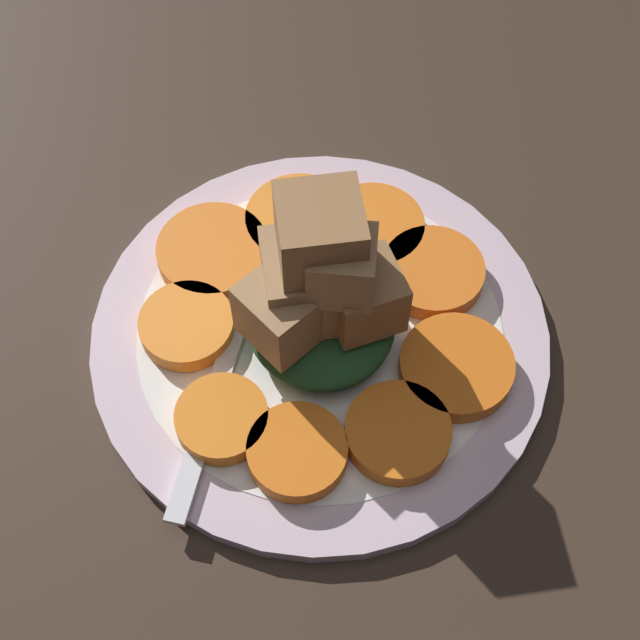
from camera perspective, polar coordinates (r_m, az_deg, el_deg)
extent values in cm
cube|color=#38281E|center=(51.58, 0.00, -1.78)|extent=(120.00, 120.00, 2.00)
cylinder|color=silver|center=(50.28, 0.00, -0.94)|extent=(25.67, 25.67, 1.00)
cylinder|color=white|center=(50.24, 0.00, -0.91)|extent=(20.53, 20.53, 1.00)
cylinder|color=orange|center=(46.43, 5.00, -7.18)|extent=(5.51, 5.51, 1.16)
cylinder|color=orange|center=(48.50, 8.71, -2.98)|extent=(6.18, 6.18, 1.16)
cylinder|color=orange|center=(51.53, 7.22, 3.04)|extent=(5.90, 5.90, 1.16)
cylinder|color=orange|center=(53.05, 3.42, 5.88)|extent=(6.05, 6.05, 1.16)
cylinder|color=orange|center=(53.27, -1.45, 6.31)|extent=(6.46, 6.46, 1.16)
cylinder|color=orange|center=(52.31, -6.87, 4.34)|extent=(6.51, 6.51, 1.16)
cylinder|color=orange|center=(49.75, -8.52, -0.36)|extent=(5.27, 5.27, 1.16)
cylinder|color=orange|center=(46.85, -6.29, -6.30)|extent=(4.89, 4.89, 1.16)
cylinder|color=orange|center=(45.84, -1.46, -8.43)|extent=(5.19, 5.19, 1.16)
ellipsoid|color=#235128|center=(48.60, 0.00, 0.22)|extent=(9.19, 8.28, 2.71)
cube|color=olive|center=(45.65, 2.87, 1.57)|extent=(4.18, 4.18, 3.56)
cube|color=#9E754C|center=(45.05, -2.40, 0.60)|extent=(5.16, 5.16, 3.72)
cube|color=#9E754C|center=(45.31, -0.69, 2.06)|extent=(4.54, 4.54, 4.47)
cube|color=#9E754C|center=(42.92, 1.41, 3.48)|extent=(3.96, 3.96, 3.23)
cube|color=olive|center=(42.36, -0.48, 5.30)|extent=(4.16, 4.16, 4.04)
cube|color=silver|center=(47.52, -7.08, -5.85)|extent=(11.90, 5.74, 0.40)
cube|color=silver|center=(50.61, -4.86, 1.09)|extent=(2.27, 2.71, 0.40)
cube|color=silver|center=(52.49, -4.99, 4.18)|extent=(4.64, 2.15, 0.40)
cube|color=silver|center=(52.35, -4.29, 4.05)|extent=(4.64, 2.15, 0.40)
cube|color=silver|center=(52.22, -3.58, 3.92)|extent=(4.64, 2.15, 0.40)
cube|color=silver|center=(52.10, -2.87, 3.79)|extent=(4.64, 2.15, 0.40)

